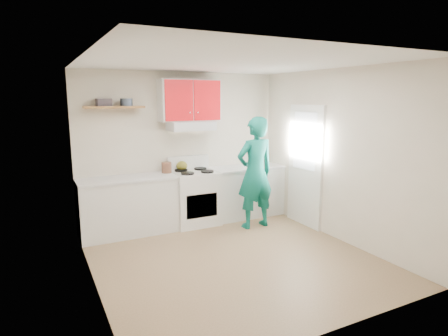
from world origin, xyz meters
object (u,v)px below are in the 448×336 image
kettle (182,166)px  crock (167,168)px  stove (195,198)px  tin (126,102)px  person (255,173)px

kettle → crock: size_ratio=0.97×
kettle → crock: (-0.30, -0.08, -0.00)m
kettle → stove: bearing=-54.9°
kettle → crock: 0.31m
kettle → tin: bearing=-176.1°
person → crock: bearing=-31.7°
tin → kettle: tin is taller
crock → stove: bearing=-15.4°
stove → tin: (-1.06, 0.14, 1.64)m
stove → crock: size_ratio=4.59×
crock → kettle: bearing=15.0°
tin → kettle: (0.92, 0.07, -1.09)m
stove → tin: bearing=172.6°
stove → person: (0.84, -0.61, 0.47)m
tin → crock: tin is taller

